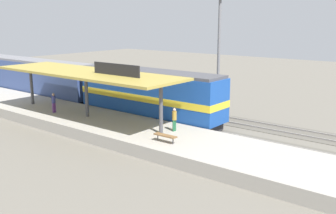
{
  "coord_description": "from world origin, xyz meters",
  "views": [
    {
      "loc": [
        -25.29,
        -25.02,
        8.89
      ],
      "look_at": [
        -1.38,
        -6.09,
        2.0
      ],
      "focal_mm": 41.68,
      "sensor_mm": 36.0,
      "label": 1
    }
  ],
  "objects_px": {
    "passenger_carriage_front": "(32,77)",
    "person_waiting": "(174,118)",
    "person_walking": "(54,102)",
    "platform_bench": "(165,136)",
    "light_mast": "(220,24)",
    "locomotive": "(149,95)",
    "freight_car": "(120,84)"
  },
  "relations": [
    {
      "from": "platform_bench",
      "to": "person_waiting",
      "type": "bearing_deg",
      "value": 24.77
    },
    {
      "from": "platform_bench",
      "to": "light_mast",
      "type": "bearing_deg",
      "value": 17.57
    },
    {
      "from": "person_walking",
      "to": "light_mast",
      "type": "bearing_deg",
      "value": -32.86
    },
    {
      "from": "platform_bench",
      "to": "passenger_carriage_front",
      "type": "height_order",
      "value": "passenger_carriage_front"
    },
    {
      "from": "locomotive",
      "to": "person_waiting",
      "type": "distance_m",
      "value": 6.54
    },
    {
      "from": "person_waiting",
      "to": "locomotive",
      "type": "bearing_deg",
      "value": 57.29
    },
    {
      "from": "passenger_carriage_front",
      "to": "person_waiting",
      "type": "xyz_separation_m",
      "value": [
        -3.52,
        -23.48,
        -0.46
      ]
    },
    {
      "from": "person_waiting",
      "to": "person_walking",
      "type": "distance_m",
      "value": 11.94
    },
    {
      "from": "light_mast",
      "to": "person_waiting",
      "type": "distance_m",
      "value": 13.47
    },
    {
      "from": "locomotive",
      "to": "light_mast",
      "type": "bearing_deg",
      "value": -16.15
    },
    {
      "from": "passenger_carriage_front",
      "to": "freight_car",
      "type": "xyz_separation_m",
      "value": [
        4.6,
        -9.74,
        -0.34
      ]
    },
    {
      "from": "locomotive",
      "to": "freight_car",
      "type": "bearing_deg",
      "value": 60.9
    },
    {
      "from": "platform_bench",
      "to": "freight_car",
      "type": "xyz_separation_m",
      "value": [
        10.6,
        14.89,
        0.63
      ]
    },
    {
      "from": "freight_car",
      "to": "person_waiting",
      "type": "bearing_deg",
      "value": -120.58
    },
    {
      "from": "platform_bench",
      "to": "light_mast",
      "type": "xyz_separation_m",
      "value": [
        13.8,
        4.37,
        7.05
      ]
    },
    {
      "from": "passenger_carriage_front",
      "to": "person_walking",
      "type": "bearing_deg",
      "value": -114.97
    },
    {
      "from": "locomotive",
      "to": "light_mast",
      "type": "relative_size",
      "value": 1.23
    },
    {
      "from": "locomotive",
      "to": "person_waiting",
      "type": "relative_size",
      "value": 8.44
    },
    {
      "from": "platform_bench",
      "to": "locomotive",
      "type": "bearing_deg",
      "value": 47.84
    },
    {
      "from": "freight_car",
      "to": "passenger_carriage_front",
      "type": "bearing_deg",
      "value": 115.29
    },
    {
      "from": "platform_bench",
      "to": "light_mast",
      "type": "distance_m",
      "value": 16.1
    },
    {
      "from": "light_mast",
      "to": "person_walking",
      "type": "xyz_separation_m",
      "value": [
        -13.25,
        8.56,
        -6.54
      ]
    },
    {
      "from": "locomotive",
      "to": "light_mast",
      "type": "height_order",
      "value": "light_mast"
    },
    {
      "from": "passenger_carriage_front",
      "to": "person_walking",
      "type": "distance_m",
      "value": 12.91
    },
    {
      "from": "freight_car",
      "to": "light_mast",
      "type": "distance_m",
      "value": 12.74
    },
    {
      "from": "freight_car",
      "to": "platform_bench",
      "type": "bearing_deg",
      "value": -125.45
    },
    {
      "from": "person_waiting",
      "to": "passenger_carriage_front",
      "type": "bearing_deg",
      "value": 81.47
    },
    {
      "from": "passenger_carriage_front",
      "to": "person_waiting",
      "type": "distance_m",
      "value": 23.75
    },
    {
      "from": "platform_bench",
      "to": "person_waiting",
      "type": "relative_size",
      "value": 0.99
    },
    {
      "from": "platform_bench",
      "to": "locomotive",
      "type": "height_order",
      "value": "locomotive"
    },
    {
      "from": "locomotive",
      "to": "passenger_carriage_front",
      "type": "distance_m",
      "value": 18.0
    },
    {
      "from": "locomotive",
      "to": "person_waiting",
      "type": "height_order",
      "value": "locomotive"
    }
  ]
}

